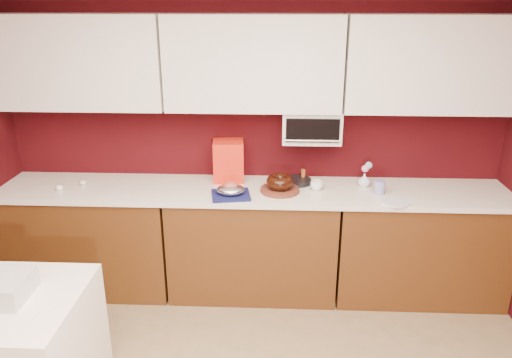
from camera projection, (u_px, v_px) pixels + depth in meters
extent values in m
cube|color=#3B080B|center=(255.00, 135.00, 4.07)|extent=(4.00, 0.02, 2.50)
cube|color=#532E10|center=(92.00, 239.00, 4.12)|extent=(1.31, 0.58, 0.86)
cube|color=#532E10|center=(253.00, 242.00, 4.07)|extent=(1.31, 0.58, 0.86)
cube|color=#532E10|center=(418.00, 246.00, 4.01)|extent=(1.31, 0.58, 0.86)
cube|color=white|center=(253.00, 191.00, 3.91)|extent=(4.00, 0.62, 0.04)
cube|color=white|center=(77.00, 62.00, 3.77)|extent=(1.31, 0.33, 0.70)
cube|color=white|center=(253.00, 63.00, 3.71)|extent=(1.31, 0.33, 0.70)
cube|color=white|center=(435.00, 64.00, 3.65)|extent=(1.31, 0.33, 0.70)
cube|color=white|center=(311.00, 125.00, 3.87)|extent=(0.45, 0.30, 0.25)
cube|color=black|center=(313.00, 131.00, 3.72)|extent=(0.40, 0.02, 0.18)
cylinder|color=silver|center=(312.00, 141.00, 3.74)|extent=(0.42, 0.02, 0.02)
cube|color=white|center=(0.00, 353.00, 2.89)|extent=(1.00, 0.80, 0.75)
cylinder|color=maroon|center=(280.00, 190.00, 3.85)|extent=(0.31, 0.31, 0.03)
torus|color=black|center=(280.00, 182.00, 3.82)|extent=(0.28, 0.28, 0.09)
cube|color=#14174C|center=(231.00, 195.00, 3.75)|extent=(0.32, 0.28, 0.02)
ellipsoid|color=silver|center=(231.00, 190.00, 3.74)|extent=(0.21, 0.18, 0.08)
ellipsoid|color=#A8544D|center=(231.00, 186.00, 3.73)|extent=(0.13, 0.12, 0.07)
cube|color=red|center=(229.00, 161.00, 4.04)|extent=(0.26, 0.24, 0.33)
cylinder|color=black|center=(298.00, 181.00, 4.01)|extent=(0.23, 0.23, 0.04)
imported|color=white|center=(316.00, 185.00, 3.87)|extent=(0.11, 0.11, 0.09)
cylinder|color=navy|center=(379.00, 187.00, 3.80)|extent=(0.11, 0.11, 0.10)
imported|color=silver|center=(364.00, 179.00, 3.94)|extent=(0.10, 0.10, 0.12)
sphere|color=pink|center=(365.00, 169.00, 3.91)|extent=(0.06, 0.06, 0.06)
sphere|color=#8BC4DE|center=(369.00, 165.00, 3.92)|extent=(0.06, 0.06, 0.06)
cylinder|color=white|center=(395.00, 201.00, 3.65)|extent=(0.25, 0.25, 0.01)
cylinder|color=brown|center=(303.00, 175.00, 4.05)|extent=(0.04, 0.04, 0.10)
ellipsoid|color=white|center=(59.00, 188.00, 3.86)|extent=(0.06, 0.05, 0.05)
ellipsoid|color=silver|center=(83.00, 183.00, 3.98)|extent=(0.06, 0.05, 0.04)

